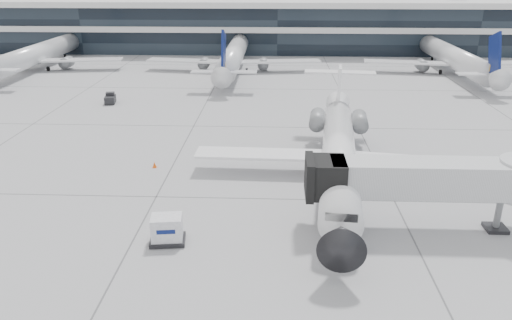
{
  "coord_description": "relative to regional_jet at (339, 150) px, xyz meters",
  "views": [
    {
      "loc": [
        0.07,
        -37.79,
        18.25
      ],
      "look_at": [
        -1.63,
        2.27,
        2.6
      ],
      "focal_mm": 35.0,
      "sensor_mm": 36.0,
      "label": 1
    }
  ],
  "objects": [
    {
      "name": "ground",
      "position": [
        -5.8,
        -5.07,
        -2.63
      ],
      "size": [
        220.0,
        220.0,
        0.0
      ],
      "primitive_type": "plane",
      "color": "gray",
      "rests_on": "ground"
    },
    {
      "name": "terminal",
      "position": [
        -5.8,
        76.93,
        2.37
      ],
      "size": [
        170.0,
        22.0,
        10.0
      ],
      "primitive_type": "cube",
      "color": "black",
      "rests_on": "ground"
    },
    {
      "name": "regional_jet",
      "position": [
        0.0,
        0.0,
        0.0
      ],
      "size": [
        26.73,
        33.38,
        7.7
      ],
      "rotation": [
        0.0,
        0.0,
        -0.1
      ],
      "color": "white",
      "rests_on": "ground"
    },
    {
      "name": "far_tug",
      "position": [
        -29.35,
        25.23,
        -1.97
      ],
      "size": [
        1.75,
        2.51,
        1.47
      ],
      "rotation": [
        0.0,
        0.0,
        0.18
      ],
      "color": "black",
      "rests_on": "ground"
    },
    {
      "name": "traffic_cone",
      "position": [
        -17.46,
        1.45,
        -2.35
      ],
      "size": [
        0.5,
        0.5,
        0.6
      ],
      "rotation": [
        0.0,
        0.0,
        0.27
      ],
      "color": "#E6510C",
      "rests_on": "ground"
    },
    {
      "name": "cargo_uld",
      "position": [
        -13.27,
        -12.43,
        -1.63
      ],
      "size": [
        2.65,
        2.1,
        2.0
      ],
      "rotation": [
        0.0,
        0.0,
        0.13
      ],
      "color": "black",
      "rests_on": "ground"
    },
    {
      "name": "jet_bridge",
      "position": [
        5.89,
        -9.6,
        1.39
      ],
      "size": [
        17.12,
        3.8,
        5.51
      ],
      "rotation": [
        0.0,
        0.0,
        -0.0
      ],
      "color": "silver",
      "rests_on": "ground"
    },
    {
      "name": "bg_jet_center",
      "position": [
        -13.8,
        49.93,
        -2.63
      ],
      "size": [
        32.0,
        40.0,
        9.6
      ],
      "primitive_type": null,
      "color": "silver",
      "rests_on": "ground"
    },
    {
      "name": "bg_jet_right",
      "position": [
        26.2,
        49.93,
        -2.63
      ],
      "size": [
        32.0,
        40.0,
        9.6
      ],
      "primitive_type": null,
      "color": "silver",
      "rests_on": "ground"
    },
    {
      "name": "bg_jet_left",
      "position": [
        -50.8,
        49.93,
        -2.63
      ],
      "size": [
        32.0,
        40.0,
        9.6
      ],
      "primitive_type": null,
      "color": "silver",
      "rests_on": "ground"
    }
  ]
}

